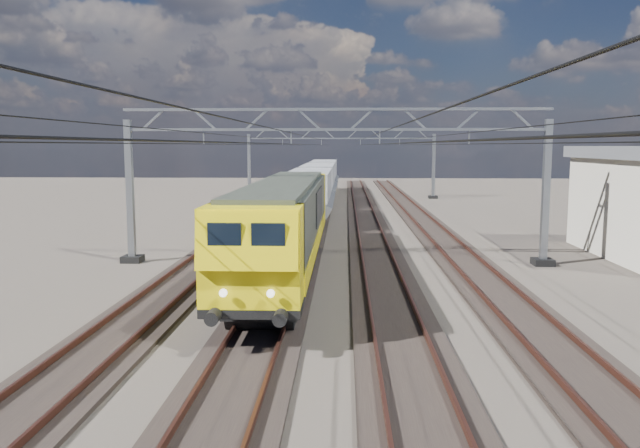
{
  "coord_description": "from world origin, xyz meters",
  "views": [
    {
      "loc": [
        0.46,
        -24.4,
        5.44
      ],
      "look_at": [
        -0.52,
        -0.38,
        2.4
      ],
      "focal_mm": 35.0,
      "sensor_mm": 36.0,
      "label": 1
    }
  ],
  "objects_px": {
    "locomotive": "(285,221)",
    "hopper_wagon_third": "(324,174)",
    "catenary_gantry_far": "(341,160)",
    "hopper_wagon_mid": "(318,180)",
    "catenary_gantry_mid": "(335,179)",
    "hopper_wagon_lead": "(310,192)"
  },
  "relations": [
    {
      "from": "locomotive",
      "to": "hopper_wagon_third",
      "type": "height_order",
      "value": "locomotive"
    },
    {
      "from": "catenary_gantry_far",
      "to": "hopper_wagon_mid",
      "type": "height_order",
      "value": "catenary_gantry_far"
    },
    {
      "from": "catenary_gantry_mid",
      "to": "locomotive",
      "type": "distance_m",
      "value": 3.92
    },
    {
      "from": "locomotive",
      "to": "hopper_wagon_lead",
      "type": "height_order",
      "value": "locomotive"
    },
    {
      "from": "catenary_gantry_mid",
      "to": "hopper_wagon_mid",
      "type": "xyz_separation_m",
      "value": [
        -2.0,
        28.92,
        -1.67
      ]
    },
    {
      "from": "catenary_gantry_mid",
      "to": "hopper_wagon_lead",
      "type": "distance_m",
      "value": 14.95
    },
    {
      "from": "hopper_wagon_third",
      "to": "hopper_wagon_mid",
      "type": "bearing_deg",
      "value": -90.0
    },
    {
      "from": "catenary_gantry_far",
      "to": "hopper_wagon_third",
      "type": "bearing_deg",
      "value": 105.7
    },
    {
      "from": "hopper_wagon_mid",
      "to": "hopper_wagon_third",
      "type": "height_order",
      "value": "same"
    },
    {
      "from": "catenary_gantry_far",
      "to": "hopper_wagon_lead",
      "type": "xyz_separation_m",
      "value": [
        -2.0,
        -21.28,
        -1.67
      ]
    },
    {
      "from": "catenary_gantry_far",
      "to": "locomotive",
      "type": "height_order",
      "value": "catenary_gantry_far"
    },
    {
      "from": "catenary_gantry_far",
      "to": "hopper_wagon_mid",
      "type": "xyz_separation_m",
      "value": [
        -2.0,
        -7.08,
        -1.67
      ]
    },
    {
      "from": "catenary_gantry_mid",
      "to": "hopper_wagon_third",
      "type": "xyz_separation_m",
      "value": [
        -2.0,
        43.12,
        -1.67
      ]
    },
    {
      "from": "hopper_wagon_lead",
      "to": "hopper_wagon_third",
      "type": "bearing_deg",
      "value": 90.0
    },
    {
      "from": "catenary_gantry_mid",
      "to": "hopper_wagon_mid",
      "type": "relative_size",
      "value": 1.53
    },
    {
      "from": "locomotive",
      "to": "hopper_wagon_third",
      "type": "bearing_deg",
      "value": 90.0
    },
    {
      "from": "locomotive",
      "to": "hopper_wagon_lead",
      "type": "relative_size",
      "value": 1.62
    },
    {
      "from": "locomotive",
      "to": "hopper_wagon_lead",
      "type": "xyz_separation_m",
      "value": [
        -0.0,
        17.7,
        -0.09
      ]
    },
    {
      "from": "hopper_wagon_lead",
      "to": "hopper_wagon_mid",
      "type": "bearing_deg",
      "value": 90.0
    },
    {
      "from": "catenary_gantry_mid",
      "to": "hopper_wagon_lead",
      "type": "xyz_separation_m",
      "value": [
        -2.0,
        14.72,
        -1.67
      ]
    },
    {
      "from": "catenary_gantry_far",
      "to": "hopper_wagon_lead",
      "type": "relative_size",
      "value": 1.53
    },
    {
      "from": "catenary_gantry_mid",
      "to": "locomotive",
      "type": "xyz_separation_m",
      "value": [
        -2.0,
        -2.98,
        -1.58
      ]
    }
  ]
}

